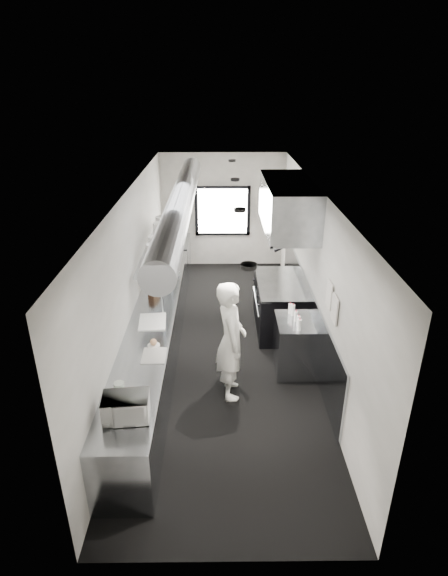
{
  "coord_description": "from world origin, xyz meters",
  "views": [
    {
      "loc": [
        -0.07,
        -6.96,
        4.37
      ],
      "look_at": [
        -0.0,
        -0.2,
        1.25
      ],
      "focal_mm": 28.36,
      "sensor_mm": 36.0,
      "label": 1
    }
  ],
  "objects_px": {
    "small_plate": "(154,345)",
    "plate_stack_a": "(154,252)",
    "plate_stack_d": "(162,226)",
    "squeeze_bottle_b": "(298,321)",
    "line_cook": "(231,340)",
    "pass_shelf": "(159,247)",
    "bottle_station": "(296,345)",
    "deli_tub_b": "(121,395)",
    "plate_stack_c": "(160,233)",
    "squeeze_bottle_c": "(296,316)",
    "squeeze_bottle_d": "(293,310)",
    "deli_tub_a": "(119,386)",
    "plate_stack_b": "(155,245)",
    "cutting_board": "(152,322)",
    "far_work_table": "(175,259)",
    "range": "(279,305)",
    "prep_counter": "(155,340)",
    "microwave": "(126,407)",
    "knife_block": "(153,285)",
    "squeeze_bottle_e": "(290,309)",
    "exhaust_hood": "(288,205)",
    "squeeze_bottle_a": "(299,325)"
  },
  "relations": [
    {
      "from": "squeeze_bottle_b",
      "to": "squeeze_bottle_e",
      "type": "bearing_deg",
      "value": 99.68
    },
    {
      "from": "plate_stack_a",
      "to": "squeeze_bottle_e",
      "type": "relative_size",
      "value": 1.56
    },
    {
      "from": "cutting_board",
      "to": "plate_stack_b",
      "type": "height_order",
      "value": "plate_stack_b"
    },
    {
      "from": "plate_stack_c",
      "to": "prep_counter",
      "type": "bearing_deg",
      "value": -89.03
    },
    {
      "from": "microwave",
      "to": "squeeze_bottle_d",
      "type": "bearing_deg",
      "value": 41.8
    },
    {
      "from": "exhaust_hood",
      "to": "prep_counter",
      "type": "xyz_separation_m",
      "value": [
        -2.25,
        -1.2,
        -1.94
      ]
    },
    {
      "from": "knife_block",
      "to": "squeeze_bottle_d",
      "type": "xyz_separation_m",
      "value": [
        2.36,
        -0.92,
        -0.04
      ]
    },
    {
      "from": "exhaust_hood",
      "to": "line_cook",
      "type": "xyz_separation_m",
      "value": [
        -1.01,
        -2.01,
        -1.47
      ]
    },
    {
      "from": "plate_stack_c",
      "to": "squeeze_bottle_e",
      "type": "xyz_separation_m",
      "value": [
        2.24,
        -1.62,
        -0.77
      ]
    },
    {
      "from": "plate_stack_c",
      "to": "small_plate",
      "type": "bearing_deg",
      "value": -86.51
    },
    {
      "from": "pass_shelf",
      "to": "deli_tub_b",
      "type": "height_order",
      "value": "pass_shelf"
    },
    {
      "from": "far_work_table",
      "to": "prep_counter",
      "type": "bearing_deg",
      "value": -90.0
    },
    {
      "from": "microwave",
      "to": "deli_tub_b",
      "type": "distance_m",
      "value": 0.37
    },
    {
      "from": "line_cook",
      "to": "squeeze_bottle_b",
      "type": "xyz_separation_m",
      "value": [
        1.05,
        0.45,
        0.07
      ]
    },
    {
      "from": "exhaust_hood",
      "to": "squeeze_bottle_c",
      "type": "bearing_deg",
      "value": -89.24
    },
    {
      "from": "small_plate",
      "to": "plate_stack_d",
      "type": "xyz_separation_m",
      "value": [
        -0.17,
        2.97,
        0.85
      ]
    },
    {
      "from": "deli_tub_a",
      "to": "plate_stack_b",
      "type": "distance_m",
      "value": 3.09
    },
    {
      "from": "pass_shelf",
      "to": "bottle_station",
      "type": "height_order",
      "value": "pass_shelf"
    },
    {
      "from": "deli_tub_b",
      "to": "plate_stack_a",
      "type": "height_order",
      "value": "plate_stack_a"
    },
    {
      "from": "bottle_station",
      "to": "far_work_table",
      "type": "relative_size",
      "value": 0.75
    },
    {
      "from": "deli_tub_b",
      "to": "cutting_board",
      "type": "distance_m",
      "value": 1.87
    },
    {
      "from": "plate_stack_d",
      "to": "squeeze_bottle_c",
      "type": "xyz_separation_m",
      "value": [
        2.3,
        -2.26,
        -0.78
      ]
    },
    {
      "from": "line_cook",
      "to": "cutting_board",
      "type": "xyz_separation_m",
      "value": [
        -1.22,
        0.59,
        -0.01
      ]
    },
    {
      "from": "bottle_station",
      "to": "prep_counter",
      "type": "bearing_deg",
      "value": 175.03
    },
    {
      "from": "bottle_station",
      "to": "plate_stack_b",
      "type": "distance_m",
      "value": 2.96
    },
    {
      "from": "line_cook",
      "to": "small_plate",
      "type": "height_order",
      "value": "line_cook"
    },
    {
      "from": "bottle_station",
      "to": "small_plate",
      "type": "bearing_deg",
      "value": -161.91
    },
    {
      "from": "deli_tub_b",
      "to": "pass_shelf",
      "type": "bearing_deg",
      "value": 88.96
    },
    {
      "from": "plate_stack_a",
      "to": "exhaust_hood",
      "type": "bearing_deg",
      "value": 10.58
    },
    {
      "from": "bottle_station",
      "to": "deli_tub_b",
      "type": "height_order",
      "value": "deli_tub_b"
    },
    {
      "from": "cutting_board",
      "to": "far_work_table",
      "type": "bearing_deg",
      "value": 90.26
    },
    {
      "from": "range",
      "to": "cutting_board",
      "type": "height_order",
      "value": "range"
    },
    {
      "from": "pass_shelf",
      "to": "cutting_board",
      "type": "relative_size",
      "value": 5.45
    },
    {
      "from": "knife_block",
      "to": "squeeze_bottle_a",
      "type": "bearing_deg",
      "value": -13.03
    },
    {
      "from": "deli_tub_b",
      "to": "plate_stack_a",
      "type": "relative_size",
      "value": 0.57
    },
    {
      "from": "squeeze_bottle_c",
      "to": "squeeze_bottle_d",
      "type": "bearing_deg",
      "value": 95.85
    },
    {
      "from": "squeeze_bottle_a",
      "to": "squeeze_bottle_b",
      "type": "xyz_separation_m",
      "value": [
        0.01,
        0.14,
        -0.01
      ]
    },
    {
      "from": "plate_stack_b",
      "to": "plate_stack_d",
      "type": "height_order",
      "value": "plate_stack_d"
    },
    {
      "from": "far_work_table",
      "to": "exhaust_hood",
      "type": "bearing_deg",
      "value": -48.06
    },
    {
      "from": "prep_counter",
      "to": "bottle_station",
      "type": "xyz_separation_m",
      "value": [
        2.3,
        -0.2,
        0.0
      ]
    },
    {
      "from": "plate_stack_d",
      "to": "cutting_board",
      "type": "bearing_deg",
      "value": -88.6
    },
    {
      "from": "knife_block",
      "to": "plate_stack_d",
      "type": "distance_m",
      "value": 1.37
    },
    {
      "from": "small_plate",
      "to": "squeeze_bottle_e",
      "type": "relative_size",
      "value": 1.02
    },
    {
      "from": "plate_stack_c",
      "to": "squeeze_bottle_b",
      "type": "relative_size",
      "value": 2.17
    },
    {
      "from": "plate_stack_d",
      "to": "squeeze_bottle_b",
      "type": "distance_m",
      "value": 3.44
    },
    {
      "from": "plate_stack_d",
      "to": "plate_stack_a",
      "type": "bearing_deg",
      "value": -90.15
    },
    {
      "from": "knife_block",
      "to": "squeeze_bottle_e",
      "type": "bearing_deg",
      "value": -2.81
    },
    {
      "from": "pass_shelf",
      "to": "plate_stack_d",
      "type": "xyz_separation_m",
      "value": [
        0.0,
        0.56,
        0.23
      ]
    },
    {
      "from": "microwave",
      "to": "squeeze_bottle_a",
      "type": "height_order",
      "value": "microwave"
    },
    {
      "from": "small_plate",
      "to": "plate_stack_a",
      "type": "height_order",
      "value": "plate_stack_a"
    }
  ]
}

